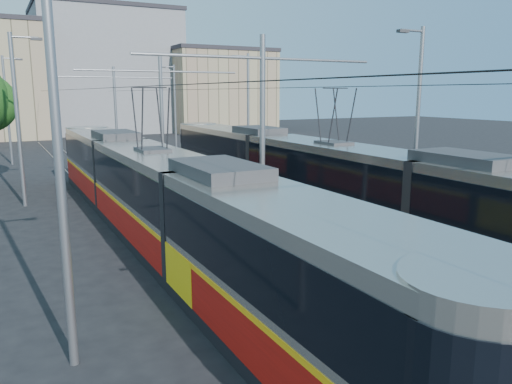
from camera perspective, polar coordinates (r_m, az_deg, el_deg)
ground at (r=12.67m, az=18.70°, el=-14.16°), size 160.00×160.00×0.00m
platform at (r=26.68m, az=-8.51°, el=-0.04°), size 4.00×50.00×0.30m
tactile_strip_left at (r=26.22m, az=-11.51°, el=0.00°), size 0.70×50.00×0.01m
tactile_strip_right at (r=27.14m, az=-5.63°, el=0.56°), size 0.70×50.00×0.01m
rails at (r=26.70m, az=-8.50°, el=-0.32°), size 8.71×70.00×0.03m
tram_left at (r=18.31m, az=-11.55°, el=-0.34°), size 2.43×29.60×5.50m
tram_right at (r=20.64m, az=8.75°, el=1.47°), size 2.43×32.18×5.50m
catenary at (r=23.51m, az=-6.50°, el=9.25°), size 9.20×70.00×7.00m
street_lamps at (r=30.00m, az=-11.29°, el=8.87°), size 15.18×38.22×8.00m
shelter at (r=22.84m, az=-5.02°, el=1.33°), size 0.64×0.98×2.09m
building_centre at (r=73.26m, az=-16.64°, el=13.06°), size 18.36×14.28×16.42m
building_right at (r=71.67m, az=-4.29°, el=11.50°), size 14.28×10.20×11.33m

